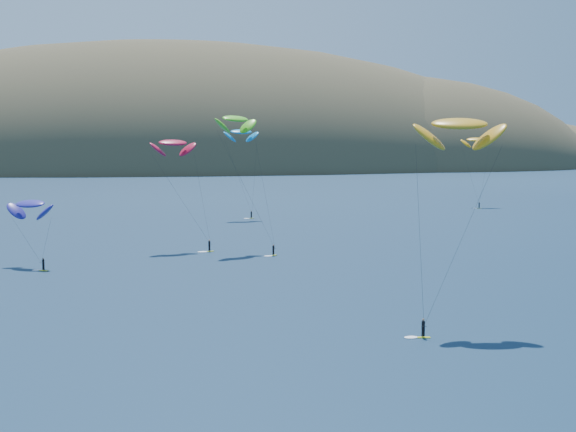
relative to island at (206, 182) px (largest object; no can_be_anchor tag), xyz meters
The scene contains 7 objects.
island is the anchor object (origin of this frame).
kitesurfer_2 521.10m from the island, 93.87° to the right, with size 12.46×9.78×25.19m.
kitesurfer_3 457.12m from the island, 96.27° to the right, with size 10.81×14.45×27.11m.
kitesurfer_4 396.32m from the island, 95.63° to the right, with size 9.27×5.11×25.29m.
kitesurfer_9 454.17m from the island, 97.75° to the right, with size 11.43×9.63×22.52m.
kitesurfer_10 473.14m from the island, 100.47° to the right, with size 9.29×11.22×12.63m.
kitesurfer_11 373.73m from the island, 83.97° to the right, with size 9.32×13.13×23.15m.
Camera 1 is at (-34.16, -39.81, 20.72)m, focal length 50.00 mm.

